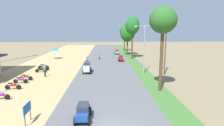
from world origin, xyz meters
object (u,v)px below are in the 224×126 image
at_px(parked_motorbike_fifth, 41,69).
at_px(utility_pole_near, 166,45).
at_px(motorbike_ahead_third, 99,57).
at_px(parked_motorbike_sixth, 44,68).
at_px(car_sedan_blue, 83,111).
at_px(car_van_silver, 87,67).
at_px(street_signboard, 27,109).
at_px(pedestrian_on_shoulder, 45,70).
at_px(motorbike_ahead_second, 87,61).
at_px(parked_motorbike_third, 21,80).
at_px(median_tree_nearest, 163,21).
at_px(streetlamp_near, 144,46).
at_px(parked_motorbike_seventh, 44,66).
at_px(parked_motorbike_fourth, 26,77).
at_px(parked_motorbike_second, 13,85).
at_px(vendor_umbrella, 54,49).
at_px(median_tree_fourth, 125,32).
at_px(median_tree_second, 132,26).
at_px(car_sedan_yellow, 117,52).
at_px(median_tree_third, 128,33).
at_px(car_hatchback_red, 121,58).
at_px(parked_motorbike_nearest, 1,95).
at_px(streetlamp_mid, 122,35).

distance_m(parked_motorbike_fifth, utility_pole_near, 19.37).
height_order(parked_motorbike_fifth, motorbike_ahead_third, motorbike_ahead_third).
bearing_deg(parked_motorbike_fifth, parked_motorbike_sixth, 91.94).
height_order(car_sedan_blue, car_van_silver, car_van_silver).
distance_m(street_signboard, utility_pole_near, 20.44).
distance_m(pedestrian_on_shoulder, motorbike_ahead_second, 9.64).
relative_size(parked_motorbike_third, median_tree_nearest, 0.20).
bearing_deg(car_van_silver, car_sedan_blue, -85.73).
relative_size(street_signboard, car_van_silver, 0.62).
distance_m(median_tree_nearest, streetlamp_near, 9.20).
bearing_deg(utility_pole_near, parked_motorbike_seventh, 165.25).
height_order(parked_motorbike_fourth, streetlamp_near, streetlamp_near).
relative_size(car_van_silver, motorbike_ahead_third, 1.34).
height_order(parked_motorbike_second, median_tree_nearest, median_tree_nearest).
distance_m(vendor_umbrella, median_tree_fourth, 23.46).
relative_size(utility_pole_near, motorbike_ahead_third, 4.84).
distance_m(median_tree_second, motorbike_ahead_second, 14.23).
distance_m(car_sedan_yellow, motorbike_ahead_third, 9.25).
relative_size(median_tree_third, motorbike_ahead_third, 4.52).
xyz_separation_m(median_tree_third, utility_pole_near, (3.04, -21.64, -1.27)).
bearing_deg(car_hatchback_red, utility_pole_near, -65.73).
distance_m(streetlamp_near, utility_pole_near, 3.12).
relative_size(parked_motorbike_nearest, motorbike_ahead_second, 1.00).
distance_m(vendor_umbrella, utility_pole_near, 25.78).
distance_m(street_signboard, vendor_umbrella, 30.53).
relative_size(pedestrian_on_shoulder, streetlamp_near, 0.22).
bearing_deg(motorbike_ahead_second, parked_motorbike_sixth, -149.69).
bearing_deg(median_tree_fourth, utility_pole_near, -84.75).
xyz_separation_m(parked_motorbike_seventh, street_signboard, (4.97, -19.23, 0.55)).
relative_size(pedestrian_on_shoulder, car_sedan_blue, 0.72).
xyz_separation_m(parked_motorbike_seventh, median_tree_second, (16.71, 10.78, 6.92)).
bearing_deg(streetlamp_mid, motorbike_ahead_third, -107.40).
bearing_deg(parked_motorbike_sixth, utility_pole_near, -11.02).
xyz_separation_m(parked_motorbike_third, motorbike_ahead_second, (7.20, 11.44, 0.30)).
height_order(parked_motorbike_sixth, median_tree_fourth, median_tree_fourth).
bearing_deg(streetlamp_near, parked_motorbike_seventh, 167.33).
bearing_deg(parked_motorbike_second, street_signboard, -58.89).
height_order(vendor_umbrella, streetlamp_near, streetlamp_near).
distance_m(median_tree_third, motorbike_ahead_second, 17.44).
xyz_separation_m(parked_motorbike_second, car_sedan_blue, (8.69, -7.50, 0.19)).
xyz_separation_m(car_hatchback_red, motorbike_ahead_second, (-6.64, -4.58, 0.11)).
distance_m(streetlamp_mid, car_sedan_blue, 53.25).
distance_m(vendor_umbrella, streetlamp_near, 22.73).
xyz_separation_m(parked_motorbike_nearest, car_hatchback_red, (13.30, 21.60, 0.19)).
bearing_deg(median_tree_third, street_signboard, -107.55).
relative_size(median_tree_nearest, streetlamp_near, 1.24).
bearing_deg(parked_motorbike_fifth, car_sedan_blue, -62.29).
bearing_deg(pedestrian_on_shoulder, streetlamp_mid, 69.64).
distance_m(pedestrian_on_shoulder, median_tree_third, 26.80).
bearing_deg(motorbike_ahead_third, median_tree_nearest, -71.88).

